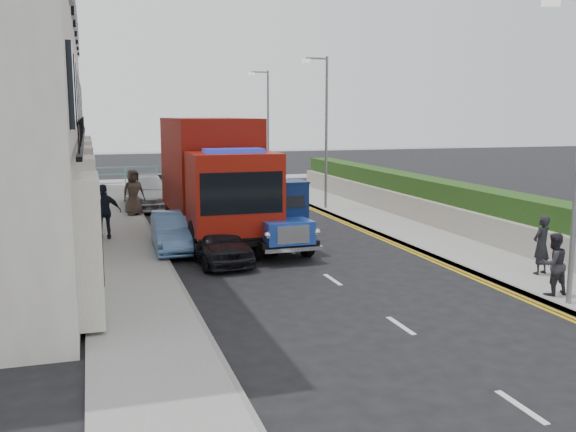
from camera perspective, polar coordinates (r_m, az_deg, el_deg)
The scene contains 21 objects.
ground at distance 15.74m, azimuth 6.64°, elevation -7.43°, with size 120.00×120.00×0.00m, color black.
pavement_west at distance 23.22m, azimuth -14.55°, elevation -2.12°, with size 2.40×38.00×0.12m, color gray.
pavement_east at distance 25.88m, azimuth 9.34°, elevation -0.81°, with size 2.60×38.00×0.12m, color gray.
promenade at distance 43.44m, azimuth -9.01°, elevation 3.17°, with size 30.00×2.50×0.12m, color gray.
sea_plane at distance 74.17m, azimuth -12.51°, elevation 5.44°, with size 120.00×120.00×0.00m, color slate.
garden_east at distance 26.65m, azimuth 13.06°, elevation 1.18°, with size 1.45×28.00×1.75m.
seafront_railing at distance 42.60m, azimuth -8.88°, elevation 3.77°, with size 13.00×0.08×1.11m.
lamp_near at distance 15.68m, azimuth 24.21°, elevation 6.62°, with size 1.23×0.18×7.00m.
lamp_mid at distance 29.64m, azimuth 3.21°, elevation 8.19°, with size 1.23×0.18×7.00m.
lamp_far at distance 39.17m, azimuth -1.96°, elevation 8.42°, with size 1.23×0.18×7.00m.
bedford_lorry at distance 20.60m, azimuth -1.30°, elevation -0.40°, with size 2.11×4.95×2.30m.
red_lorry at distance 23.08m, azimuth -6.62°, elevation 3.63°, with size 2.85×8.21×4.29m.
parked_car_front at distance 19.50m, azimuth -6.38°, elevation -2.27°, with size 1.50×3.72×1.27m, color black.
parked_car_mid at distance 21.28m, azimuth -10.04°, elevation -1.39°, with size 1.35×3.87×1.27m, color #5784BB.
parked_car_rear at distance 31.31m, azimuth -12.43°, elevation 2.07°, with size 2.09×5.14×1.49m, color #ADAEB2.
seafront_car_left at distance 37.99m, azimuth -10.43°, elevation 3.18°, with size 2.12×4.60×1.28m, color black.
seafront_car_right at distance 40.22m, azimuth -7.65°, elevation 3.68°, with size 1.70×4.22×1.44m, color #B6B7BB.
pedestrian_east_near at distance 18.75m, azimuth 21.60°, elevation -2.40°, with size 0.59×0.39×1.62m, color black.
pedestrian_east_far at distance 16.74m, azimuth 22.51°, elevation -3.96°, with size 0.74×0.58×1.52m, color #2C2A33.
pedestrian_west_near at distance 23.19m, azimuth -16.00°, elevation 0.37°, with size 1.13×0.47×1.92m, color black.
pedestrian_west_far at distance 28.42m, azimuth -13.57°, elevation 2.07°, with size 0.97×0.63×1.97m, color #463B32.
Camera 1 is at (-6.17, -13.78, 4.46)m, focal length 40.00 mm.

